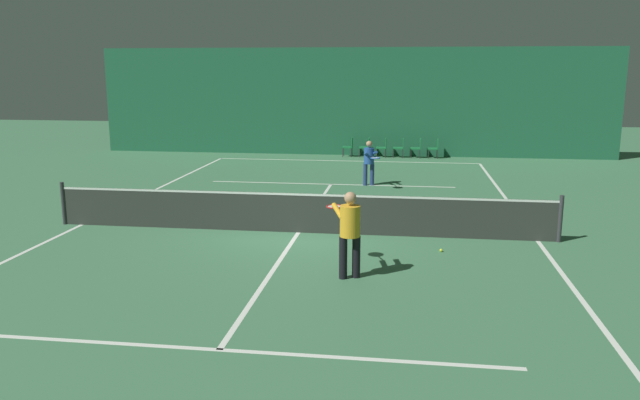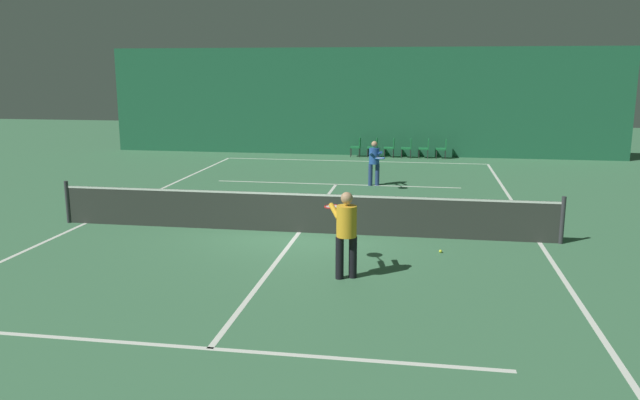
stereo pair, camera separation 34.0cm
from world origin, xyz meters
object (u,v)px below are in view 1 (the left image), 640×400
at_px(courtside_chair_2, 383,146).
at_px(tennis_net, 298,212).
at_px(player_near, 349,228).
at_px(tennis_ball, 441,250).
at_px(courtside_chair_1, 366,146).
at_px(courtside_chair_3, 400,147).
at_px(player_far, 369,160).
at_px(courtside_chair_0, 349,146).
at_px(courtside_chair_5, 435,147).
at_px(courtside_chair_4, 417,147).

bearing_deg(courtside_chair_2, tennis_net, -6.33).
bearing_deg(player_near, courtside_chair_2, -23.53).
xyz_separation_m(tennis_net, tennis_ball, (3.29, -1.16, -0.48)).
relative_size(tennis_net, courtside_chair_1, 14.29).
bearing_deg(courtside_chair_2, courtside_chair_3, 90.00).
height_order(courtside_chair_1, courtside_chair_2, same).
relative_size(player_near, courtside_chair_1, 1.95).
relative_size(player_far, courtside_chair_0, 1.77).
relative_size(tennis_net, player_far, 8.06).
bearing_deg(player_near, tennis_ball, -66.90).
distance_m(tennis_net, player_near, 3.44).
relative_size(courtside_chair_5, tennis_ball, 12.73).
distance_m(courtside_chair_0, courtside_chair_4, 2.99).
bearing_deg(courtside_chair_5, courtside_chair_1, -90.00).
distance_m(player_far, courtside_chair_5, 7.33).
xyz_separation_m(player_near, courtside_chair_2, (-0.02, 16.34, -0.47)).
bearing_deg(courtside_chair_1, courtside_chair_0, -90.00).
distance_m(tennis_net, courtside_chair_1, 13.29).
height_order(courtside_chair_4, tennis_ball, courtside_chair_4).
height_order(player_far, courtside_chair_4, player_far).
height_order(tennis_net, courtside_chair_3, tennis_net).
relative_size(courtside_chair_2, courtside_chair_5, 1.00).
xyz_separation_m(courtside_chair_0, courtside_chair_1, (0.75, 0.00, 0.00)).
relative_size(tennis_net, courtside_chair_0, 14.29).
bearing_deg(tennis_net, tennis_ball, -19.49).
bearing_deg(courtside_chair_0, player_far, 10.68).
xyz_separation_m(tennis_net, courtside_chair_0, (-0.02, 13.27, -0.03)).
relative_size(player_far, courtside_chair_1, 1.77).
distance_m(courtside_chair_0, courtside_chair_5, 3.73).
distance_m(player_far, courtside_chair_3, 6.98).
bearing_deg(courtside_chair_3, player_near, -2.55).
distance_m(player_far, courtside_chair_2, 6.92).
distance_m(courtside_chair_0, courtside_chair_3, 2.24).
relative_size(player_near, courtside_chair_3, 1.95).
xyz_separation_m(courtside_chair_2, courtside_chair_4, (1.49, 0.00, 0.00)).
bearing_deg(courtside_chair_0, tennis_ball, 12.91).
height_order(courtside_chair_0, tennis_ball, courtside_chair_0).
distance_m(tennis_net, player_far, 6.50).
xyz_separation_m(courtside_chair_2, courtside_chair_5, (2.24, 0.00, 0.00)).
height_order(courtside_chair_2, courtside_chair_3, same).
bearing_deg(courtside_chair_3, tennis_net, -9.50).
bearing_deg(courtside_chair_0, player_near, 5.29).
bearing_deg(tennis_net, courtside_chair_1, 86.87).
xyz_separation_m(courtside_chair_3, courtside_chair_4, (0.75, 0.00, 0.00)).
bearing_deg(courtside_chair_2, player_far, -1.59).
xyz_separation_m(player_near, courtside_chair_3, (0.73, 16.34, -0.47)).
bearing_deg(player_near, courtside_chair_4, -28.76).
height_order(courtside_chair_1, courtside_chair_5, same).
bearing_deg(courtside_chair_3, player_far, -7.74).
xyz_separation_m(player_far, courtside_chair_4, (1.68, 6.90, -0.38)).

